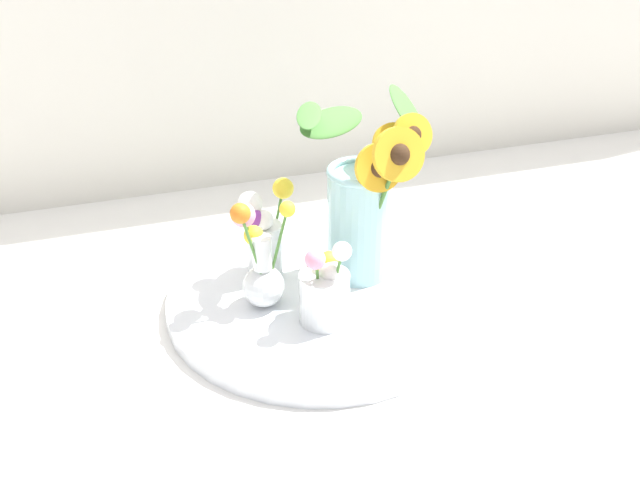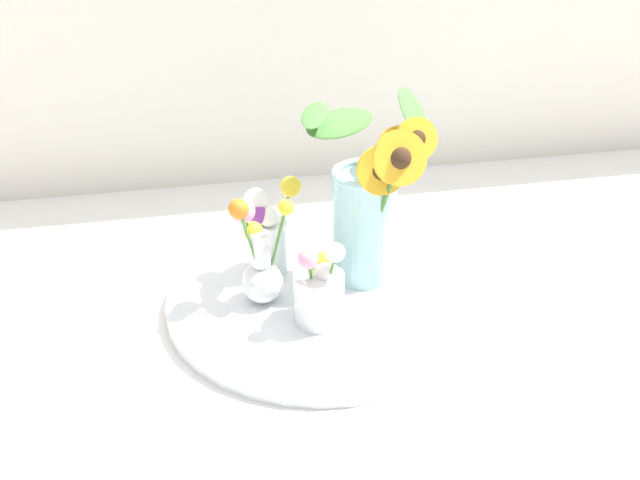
% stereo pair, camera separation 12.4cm
% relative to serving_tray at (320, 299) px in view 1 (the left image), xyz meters
% --- Properties ---
extents(ground_plane, '(6.00, 6.00, 0.00)m').
position_rel_serving_tray_xyz_m(ground_plane, '(-0.04, -0.03, -0.01)').
color(ground_plane, silver).
extents(serving_tray, '(0.53, 0.53, 0.02)m').
position_rel_serving_tray_xyz_m(serving_tray, '(0.00, 0.00, 0.00)').
color(serving_tray, silver).
rests_on(serving_tray, ground_plane).
extents(mason_jar_sunflowers, '(0.23, 0.22, 0.34)m').
position_rel_serving_tray_xyz_m(mason_jar_sunflowers, '(0.09, 0.04, 0.15)').
color(mason_jar_sunflowers, '#9ED1D6').
rests_on(mason_jar_sunflowers, serving_tray).
extents(vase_small_center, '(0.08, 0.08, 0.15)m').
position_rel_serving_tray_xyz_m(vase_small_center, '(-0.01, -0.07, 0.07)').
color(vase_small_center, white).
rests_on(vase_small_center, serving_tray).
extents(vase_bulb_right, '(0.10, 0.07, 0.20)m').
position_rel_serving_tray_xyz_m(vase_bulb_right, '(-0.10, 0.00, 0.09)').
color(vase_bulb_right, white).
rests_on(vase_bulb_right, serving_tray).
extents(vase_small_back, '(0.11, 0.08, 0.17)m').
position_rel_serving_tray_xyz_m(vase_small_back, '(-0.07, 0.10, 0.09)').
color(vase_small_back, white).
rests_on(vase_small_back, serving_tray).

